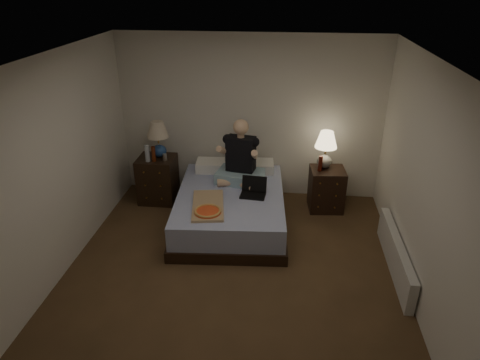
# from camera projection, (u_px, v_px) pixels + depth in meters

# --- Properties ---
(floor) EXTENTS (4.00, 4.50, 0.00)m
(floor) POSITION_uv_depth(u_px,v_px,m) (232.00, 278.00, 5.04)
(floor) COLOR brown
(floor) RESTS_ON ground
(ceiling) EXTENTS (4.00, 4.50, 0.00)m
(ceiling) POSITION_uv_depth(u_px,v_px,m) (229.00, 62.00, 3.95)
(ceiling) COLOR white
(ceiling) RESTS_ON ground
(wall_back) EXTENTS (4.00, 0.00, 2.50)m
(wall_back) POSITION_uv_depth(u_px,v_px,m) (250.00, 118.00, 6.50)
(wall_back) COLOR silver
(wall_back) RESTS_ON ground
(wall_front) EXTENTS (4.00, 0.00, 2.50)m
(wall_front) POSITION_uv_depth(u_px,v_px,m) (180.00, 354.00, 2.48)
(wall_front) COLOR silver
(wall_front) RESTS_ON ground
(wall_left) EXTENTS (0.00, 4.50, 2.50)m
(wall_left) POSITION_uv_depth(u_px,v_px,m) (50.00, 174.00, 4.69)
(wall_left) COLOR silver
(wall_left) RESTS_ON ground
(wall_right) EXTENTS (0.00, 4.50, 2.50)m
(wall_right) POSITION_uv_depth(u_px,v_px,m) (428.00, 193.00, 4.30)
(wall_right) COLOR silver
(wall_right) RESTS_ON ground
(bed) EXTENTS (1.59, 2.04, 0.49)m
(bed) POSITION_uv_depth(u_px,v_px,m) (231.00, 208.00, 6.04)
(bed) COLOR #5567AB
(bed) RESTS_ON floor
(nightstand_left) EXTENTS (0.55, 0.50, 0.72)m
(nightstand_left) POSITION_uv_depth(u_px,v_px,m) (158.00, 179.00, 6.62)
(nightstand_left) COLOR black
(nightstand_left) RESTS_ON floor
(nightstand_right) EXTENTS (0.53, 0.49, 0.64)m
(nightstand_right) POSITION_uv_depth(u_px,v_px,m) (326.00, 189.00, 6.40)
(nightstand_right) COLOR black
(nightstand_right) RESTS_ON floor
(lamp_left) EXTENTS (0.35, 0.35, 0.56)m
(lamp_left) POSITION_uv_depth(u_px,v_px,m) (158.00, 139.00, 6.38)
(lamp_left) COLOR navy
(lamp_left) RESTS_ON nightstand_left
(lamp_right) EXTENTS (0.40, 0.40, 0.56)m
(lamp_right) POSITION_uv_depth(u_px,v_px,m) (325.00, 150.00, 6.21)
(lamp_right) COLOR gray
(lamp_right) RESTS_ON nightstand_right
(water_bottle) EXTENTS (0.07, 0.07, 0.25)m
(water_bottle) POSITION_uv_depth(u_px,v_px,m) (147.00, 153.00, 6.30)
(water_bottle) COLOR #B4BFCA
(water_bottle) RESTS_ON nightstand_left
(soda_can) EXTENTS (0.07, 0.07, 0.10)m
(soda_can) POSITION_uv_depth(u_px,v_px,m) (165.00, 157.00, 6.36)
(soda_can) COLOR beige
(soda_can) RESTS_ON nightstand_left
(beer_bottle_left) EXTENTS (0.06, 0.06, 0.23)m
(beer_bottle_left) POSITION_uv_depth(u_px,v_px,m) (154.00, 154.00, 6.31)
(beer_bottle_left) COLOR #58200C
(beer_bottle_left) RESTS_ON nightstand_left
(beer_bottle_right) EXTENTS (0.06, 0.06, 0.23)m
(beer_bottle_right) POSITION_uv_depth(u_px,v_px,m) (320.00, 163.00, 6.17)
(beer_bottle_right) COLOR #53160B
(beer_bottle_right) RESTS_ON nightstand_right
(person) EXTENTS (0.74, 0.63, 0.93)m
(person) POSITION_uv_depth(u_px,v_px,m) (240.00, 152.00, 6.06)
(person) COLOR black
(person) RESTS_ON bed
(laptop) EXTENTS (0.36, 0.31, 0.24)m
(laptop) POSITION_uv_depth(u_px,v_px,m) (253.00, 188.00, 5.80)
(laptop) COLOR black
(laptop) RESTS_ON bed
(pizza_box) EXTENTS (0.52, 0.81, 0.08)m
(pizza_box) POSITION_uv_depth(u_px,v_px,m) (208.00, 212.00, 5.39)
(pizza_box) COLOR tan
(pizza_box) RESTS_ON bed
(radiator) EXTENTS (0.10, 1.60, 0.40)m
(radiator) POSITION_uv_depth(u_px,v_px,m) (395.00, 255.00, 5.11)
(radiator) COLOR silver
(radiator) RESTS_ON floor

